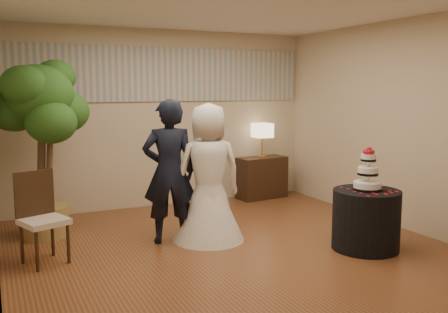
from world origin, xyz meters
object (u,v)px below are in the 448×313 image
table_lamp (262,140)px  side_chair (44,219)px  bride (208,172)px  groom (169,172)px  cake_table (366,220)px  ficus_tree (41,147)px  wedding_cake (368,169)px  console (262,178)px

table_lamp → side_chair: size_ratio=0.58×
side_chair → bride: bearing=-19.9°
groom → bride: (0.47, -0.11, -0.03)m
bride → side_chair: size_ratio=1.72×
cake_table → groom: bearing=148.4°
table_lamp → ficus_tree: size_ratio=0.25×
bride → wedding_cake: (1.54, -1.12, 0.11)m
wedding_cake → table_lamp: (0.24, 2.91, 0.04)m
console → groom: bearing=-149.7°
groom → ficus_tree: (-1.38, 0.93, 0.27)m
ficus_tree → table_lamp: bearing=11.7°
ficus_tree → side_chair: bearing=-95.2°
cake_table → ficus_tree: size_ratio=0.34×
table_lamp → console: bearing=180.0°
side_chair → console: bearing=5.4°
bride → wedding_cake: 1.90m
bride → console: (1.78, 1.79, -0.50)m
bride → table_lamp: bride is taller
groom → wedding_cake: groom is taller
cake_table → table_lamp: (0.24, 2.91, 0.65)m
cake_table → ficus_tree: bearing=147.4°
console → wedding_cake: bearing=-101.3°
groom → table_lamp: groom is taller
cake_table → table_lamp: 2.99m
cake_table → wedding_cake: size_ratio=1.53×
table_lamp → side_chair: (-3.72, -1.82, -0.50)m
ficus_tree → side_chair: (-0.10, -1.07, -0.65)m
side_chair → ficus_tree: bearing=64.2°
console → side_chair: bearing=-160.5°
groom → wedding_cake: 2.36m
wedding_cake → console: bearing=85.2°
wedding_cake → table_lamp: bearing=85.2°
wedding_cake → table_lamp: 2.92m
wedding_cake → groom: bearing=148.4°
groom → table_lamp: bearing=-129.5°
wedding_cake → ficus_tree: 4.02m
table_lamp → side_chair: table_lamp is taller
table_lamp → bride: bearing=-134.8°
groom → wedding_cake: (2.00, -1.23, 0.08)m
cake_table → ficus_tree: (-3.38, 2.16, 0.80)m
groom → side_chair: (-1.47, -0.14, -0.38)m
side_chair → cake_table: bearing=-38.1°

